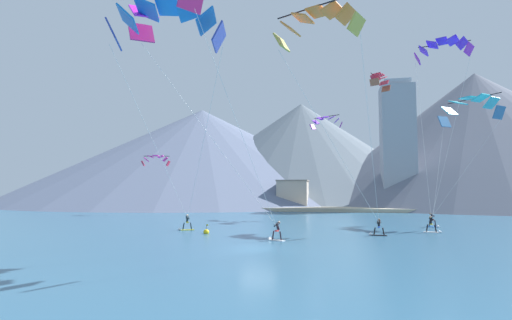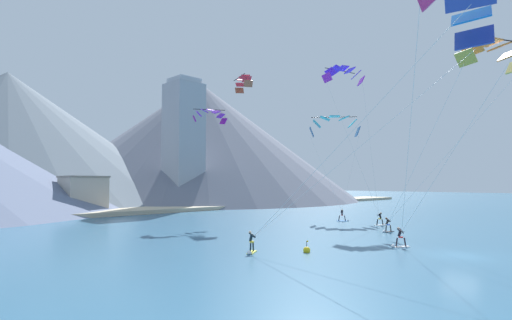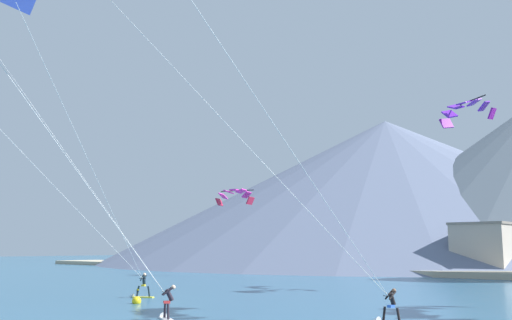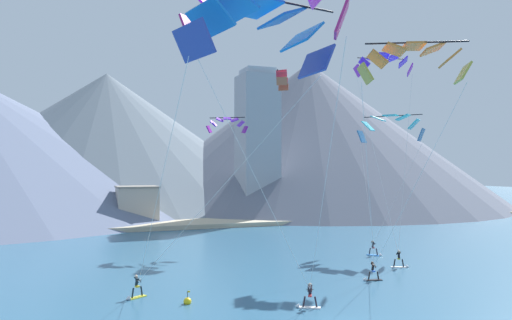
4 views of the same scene
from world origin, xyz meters
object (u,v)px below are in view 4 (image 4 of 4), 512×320
object	(u,v)px
kitesurfer_near_trail	(371,275)
parafoil_kite_near_trail	(413,60)
race_marker_buoy	(187,301)
parafoil_kite_distant_mid_solo	(227,123)
kitesurfer_mid_center	(375,251)
kitesurfer_far_right	(307,300)
kitesurfer_near_lead	(401,262)
parafoil_kite_distant_low_drift	(282,78)
parafoil_kite_mid_center	(391,125)
parafoil_kite_far_left	(259,29)
kitesurfer_far_left	(135,291)
parafoil_kite_near_lead	(384,63)

from	to	relation	value
kitesurfer_near_trail	parafoil_kite_near_trail	distance (m)	19.97
race_marker_buoy	parafoil_kite_distant_mid_solo	bearing A→B (deg)	67.26
kitesurfer_mid_center	kitesurfer_far_right	xyz separation A→B (m)	(-16.00, -15.67, -0.00)
kitesurfer_near_lead	parafoil_kite_distant_low_drift	xyz separation A→B (m)	(-2.39, 22.94, 21.46)
parafoil_kite_near_trail	parafoil_kite_mid_center	xyz separation A→B (m)	(17.89, 27.21, -1.08)
kitesurfer_mid_center	parafoil_kite_near_trail	bearing A→B (deg)	-118.72
parafoil_kite_distant_mid_solo	parafoil_kite_far_left	bearing A→B (deg)	-104.94
parafoil_kite_far_left	parafoil_kite_distant_mid_solo	distance (m)	39.25
kitesurfer_near_lead	kitesurfer_far_left	distance (m)	25.34
parafoil_kite_distant_low_drift	parafoil_kite_distant_mid_solo	distance (m)	11.09
parafoil_kite_mid_center	race_marker_buoy	size ratio (longest dim) A/B	14.52
parafoil_kite_near_trail	race_marker_buoy	xyz separation A→B (m)	(-11.40, 10.00, -15.76)
kitesurfer_near_trail	parafoil_kite_mid_center	world-z (taller)	parafoil_kite_mid_center
kitesurfer_far_left	parafoil_kite_near_trail	xyz separation A→B (m)	(14.67, -12.78, 15.42)
kitesurfer_near_lead	parafoil_kite_near_lead	xyz separation A→B (m)	(3.27, 7.33, 20.75)
kitesurfer_far_right	race_marker_buoy	distance (m)	8.31
parafoil_kite_distant_low_drift	race_marker_buoy	xyz separation A→B (m)	(-19.54, -28.36, -21.83)
parafoil_kite_distant_low_drift	parafoil_kite_near_lead	bearing A→B (deg)	-70.07
parafoil_kite_near_trail	kitesurfer_near_trail	bearing A→B (deg)	68.06
kitesurfer_near_trail	race_marker_buoy	bearing A→B (deg)	-173.95
parafoil_kite_distant_low_drift	race_marker_buoy	distance (m)	40.77
kitesurfer_far_right	parafoil_kite_far_left	world-z (taller)	parafoil_kite_far_left
kitesurfer_near_lead	parafoil_kite_far_left	xyz separation A→B (m)	(-21.05, -17.10, 15.79)
kitesurfer_mid_center	kitesurfer_near_trail	bearing A→B (deg)	-125.57
kitesurfer_mid_center	parafoil_kite_far_left	bearing A→B (deg)	-133.69
parafoil_kite_near_trail	parafoil_kite_distant_low_drift	xyz separation A→B (m)	(8.14, 38.36, 6.06)
kitesurfer_near_lead	parafoil_kite_near_trail	bearing A→B (deg)	-124.33
kitesurfer_mid_center	parafoil_kite_distant_low_drift	world-z (taller)	parafoil_kite_distant_low_drift
kitesurfer_near_lead	kitesurfer_far_right	distance (m)	17.23
kitesurfer_far_left	kitesurfer_mid_center	bearing A→B (deg)	18.81
kitesurfer_far_left	parafoil_kite_far_left	distance (m)	21.83
kitesurfer_near_trail	parafoil_kite_far_left	distance (m)	25.74
parafoil_kite_near_lead	parafoil_kite_mid_center	size ratio (longest dim) A/B	1.42
kitesurfer_near_trail	parafoil_kite_mid_center	xyz separation A→B (m)	(13.17, 15.50, 14.40)
parafoil_kite_mid_center	kitesurfer_mid_center	bearing A→B (deg)	-137.86
parafoil_kite_near_lead	parafoil_kite_distant_low_drift	xyz separation A→B (m)	(-5.66, 15.61, 0.71)
parafoil_kite_far_left	parafoil_kite_distant_low_drift	xyz separation A→B (m)	(18.66, 40.04, 5.68)
kitesurfer_near_trail	kitesurfer_far_left	size ratio (longest dim) A/B	1.03
parafoil_kite_near_trail	parafoil_kite_far_left	xyz separation A→B (m)	(-10.52, -1.68, 0.39)
kitesurfer_far_right	parafoil_kite_distant_mid_solo	size ratio (longest dim) A/B	0.33
parafoil_kite_mid_center	parafoil_kite_distant_mid_solo	xyz separation A→B (m)	(-18.29, 9.02, 0.40)
parafoil_kite_near_lead	parafoil_kite_distant_mid_solo	size ratio (longest dim) A/B	4.03
kitesurfer_far_left	parafoil_kite_near_trail	world-z (taller)	parafoil_kite_near_trail
kitesurfer_near_trail	parafoil_kite_near_lead	bearing A→B (deg)	50.55
parafoil_kite_near_lead	kitesurfer_mid_center	bearing A→B (deg)	-154.05
parafoil_kite_far_left	kitesurfer_far_right	bearing A→B (deg)	50.48
parafoil_kite_near_lead	parafoil_kite_near_trail	world-z (taller)	parafoil_kite_near_lead
kitesurfer_near_trail	parafoil_kite_distant_mid_solo	xyz separation A→B (m)	(-5.12, 24.52, 14.79)
parafoil_kite_near_lead	parafoil_kite_distant_mid_solo	xyz separation A→B (m)	(-14.20, 13.48, -6.03)
parafoil_kite_near_lead	race_marker_buoy	size ratio (longest dim) A/B	20.67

